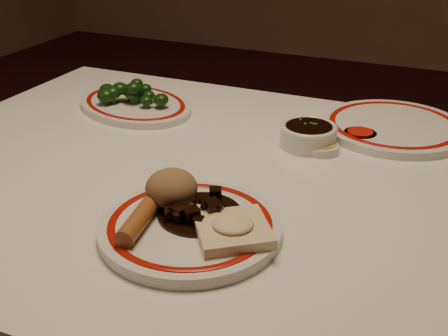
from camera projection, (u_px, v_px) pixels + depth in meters
dining_table at (212, 218)px, 1.02m from camera, size 1.20×0.90×0.75m
main_plate at (190, 227)px, 0.80m from camera, size 0.32×0.32×0.02m
rice_mound at (172, 188)px, 0.83m from camera, size 0.08×0.08×0.06m
spring_roll at (138, 221)px, 0.77m from camera, size 0.04×0.10×0.03m
fried_wonton at (233, 228)px, 0.76m from camera, size 0.14×0.14×0.03m
stirfry_heap at (196, 209)px, 0.81m from camera, size 0.12×0.12×0.03m
broccoli_plate at (135, 104)px, 1.26m from camera, size 0.35×0.33×0.02m
broccoli_pile at (130, 92)px, 1.24m from camera, size 0.18×0.10×0.05m
soy_bowl at (308, 136)px, 1.07m from camera, size 0.11×0.11×0.04m
sweet_sour_dish at (360, 136)px, 1.10m from camera, size 0.06×0.06×0.02m
mustard_dish at (322, 148)px, 1.05m from camera, size 0.06×0.06×0.02m
far_plate at (393, 126)px, 1.14m from camera, size 0.34×0.34×0.02m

